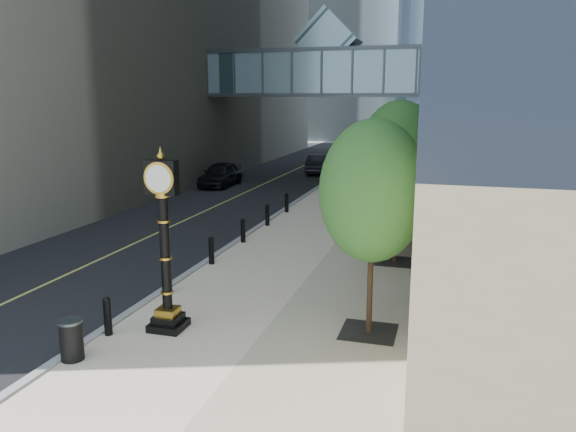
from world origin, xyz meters
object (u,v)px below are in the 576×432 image
object	(u,v)px
street_clock	(165,255)
car_near	(221,174)
car_far	(320,164)
trash_bin	(72,341)
pedestrian	(392,238)

from	to	relation	value
street_clock	car_near	bearing A→B (deg)	109.32
car_near	car_far	bearing A→B (deg)	56.05
street_clock	trash_bin	bearing A→B (deg)	-120.74
trash_bin	car_far	xyz separation A→B (m)	(-1.84, 32.87, 0.26)
street_clock	car_near	size ratio (longest dim) A/B	0.97
street_clock	pedestrian	bearing A→B (deg)	57.94
street_clock	pedestrian	world-z (taller)	street_clock
pedestrian	car_near	size ratio (longest dim) A/B	0.35
street_clock	pedestrian	xyz separation A→B (m)	(4.88, 7.91, -1.16)
street_clock	pedestrian	distance (m)	9.36
car_far	street_clock	bearing A→B (deg)	91.62
trash_bin	car_near	size ratio (longest dim) A/B	0.19
trash_bin	car_far	world-z (taller)	car_far
pedestrian	car_far	bearing A→B (deg)	-88.14
trash_bin	pedestrian	size ratio (longest dim) A/B	0.54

